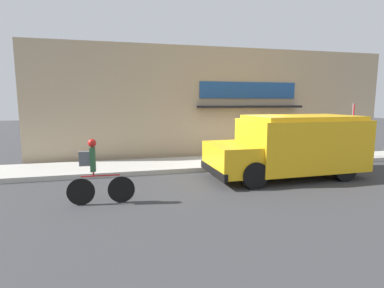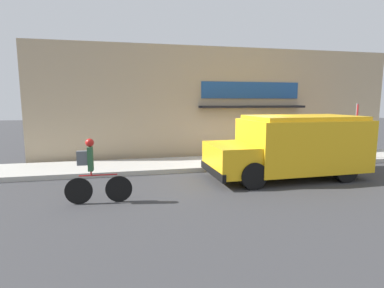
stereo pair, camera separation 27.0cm
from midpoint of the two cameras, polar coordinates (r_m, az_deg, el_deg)
The scene contains 6 objects.
ground_plane at distance 11.62m, azimuth 10.82°, elevation -4.92°, with size 70.00×70.00×0.00m, color #38383A.
sidewalk at distance 12.64m, azimuth 8.77°, elevation -3.40°, with size 28.00×2.30×0.18m.
storefront at distance 13.87m, azimuth 6.80°, elevation 7.69°, with size 16.81×0.74×5.00m.
school_bus at distance 10.80m, azimuth 19.20°, elevation -0.27°, with size 5.30×2.82×2.11m.
cyclist at distance 7.98m, azimuth -17.35°, elevation -5.24°, with size 1.68×0.21×1.68m.
stop_sign_post at distance 14.53m, azimuth 29.30°, elevation 3.75°, with size 0.45×0.45×2.34m.
Camera 2 is at (-4.38, -10.42, 2.60)m, focal length 28.00 mm.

